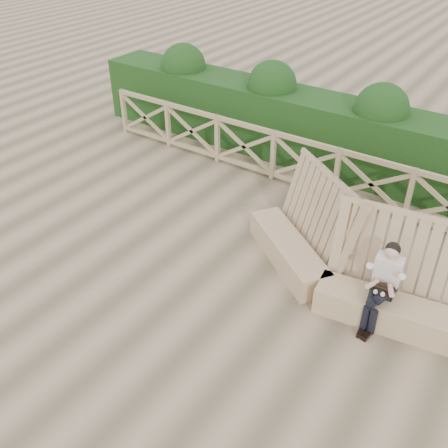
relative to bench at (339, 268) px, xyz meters
The scene contains 5 objects.
ground 2.18m from the bench, 151.42° to the right, with size 60.00×60.00×0.00m, color brown.
bench is the anchor object (origin of this frame).
woman 0.87m from the bench, 21.52° to the right, with size 0.38×0.78×1.30m.
guardrail 3.11m from the bench, 127.31° to the left, with size 10.10×0.09×1.10m.
hedge 4.14m from the bench, 117.16° to the left, with size 12.00×1.20×1.50m, color black.
Camera 1 is at (3.80, -4.82, 5.26)m, focal length 40.00 mm.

